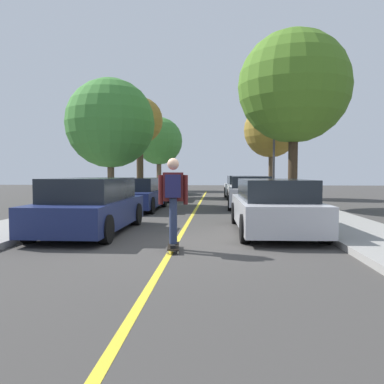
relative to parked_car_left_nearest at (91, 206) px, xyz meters
name	(u,v)px	position (x,y,z in m)	size (l,w,h in m)	color
ground	(174,246)	(2.35, -1.73, -0.70)	(80.00, 80.00, 0.00)	#3D3A38
center_line	(188,222)	(2.35, 2.27, -0.70)	(0.12, 39.20, 0.01)	gold
parked_car_left_nearest	(91,206)	(0.00, 0.00, 0.00)	(1.97, 4.44, 1.40)	navy
parked_car_left_near	(139,194)	(0.00, 6.08, -0.04)	(1.93, 4.37, 1.33)	navy
parked_car_left_far	(159,189)	(0.00, 11.75, -0.07)	(1.87, 4.63, 1.25)	#1E5B33
parked_car_left_farthest	(172,185)	(0.00, 17.81, -0.01)	(1.88, 4.15, 1.39)	#196066
parked_car_right_nearest	(273,206)	(4.70, 0.38, -0.02)	(2.02, 4.70, 1.37)	#B7B7BC
parked_car_right_near	(250,192)	(4.70, 7.43, 0.00)	(2.05, 4.39, 1.39)	#B7B7BC
parked_car_right_far	(242,188)	(4.70, 13.24, -0.03)	(2.04, 4.08, 1.37)	white
street_tree_left_nearest	(110,123)	(-1.78, 8.24, 3.16)	(4.17, 4.17, 5.82)	brown
street_tree_left_near	(140,122)	(-1.78, 15.11, 4.16)	(2.99, 2.99, 6.29)	#3D2D1E
street_tree_left_far	(159,141)	(-1.78, 23.23, 3.56)	(4.04, 4.04, 6.16)	brown
street_tree_right_nearest	(294,87)	(6.48, 7.08, 4.48)	(4.73, 4.73, 7.42)	#3D2D1E
street_tree_right_near	(271,131)	(6.48, 13.96, 3.40)	(3.27, 3.27, 5.60)	brown
fire_hydrant	(99,199)	(-1.50, 5.43, -0.21)	(0.20, 0.20, 0.70)	#B2140F
streetlamp	(274,139)	(6.45, 12.48, 2.76)	(0.36, 0.24, 5.83)	#38383D
skateboard	(173,246)	(2.39, -2.16, -0.61)	(0.30, 0.86, 0.10)	black
skateboarder	(173,196)	(2.39, -2.19, 0.39)	(0.59, 0.71, 1.72)	black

